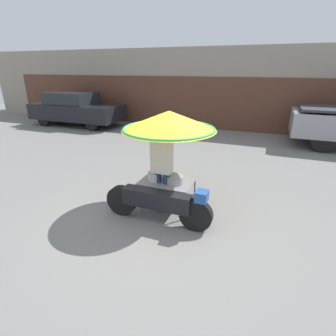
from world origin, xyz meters
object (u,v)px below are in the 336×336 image
(vendor_motorcycle_cart, at_px, (168,136))
(parked_car, at_px, (76,109))
(vendor_person, at_px, (162,167))
(potted_plant, at_px, (39,109))

(vendor_motorcycle_cart, bearing_deg, parked_car, 139.83)
(parked_car, bearing_deg, vendor_person, -41.03)
(vendor_person, xyz_separation_m, parked_car, (-7.04, 6.12, -0.14))
(parked_car, xyz_separation_m, potted_plant, (-3.23, 0.79, -0.31))
(vendor_person, distance_m, potted_plant, 12.38)
(vendor_motorcycle_cart, xyz_separation_m, potted_plant, (-10.33, 6.79, -1.00))
(vendor_person, bearing_deg, parked_car, 138.97)
(vendor_person, relative_size, potted_plant, 1.89)
(parked_car, relative_size, potted_plant, 5.08)
(potted_plant, bearing_deg, parked_car, -13.76)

